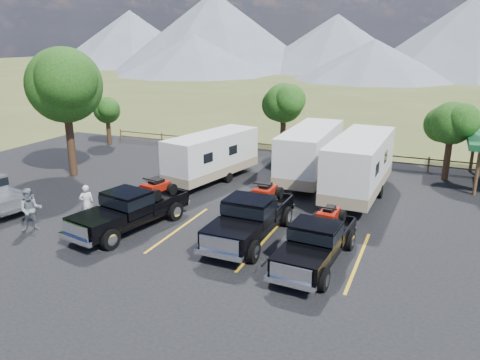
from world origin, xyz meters
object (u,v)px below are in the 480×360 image
at_px(trailer_center, 310,154).
at_px(person_b, 31,210).
at_px(tree_big_nw, 64,85).
at_px(trailer_left, 212,156).
at_px(trailer_right, 359,166).
at_px(rig_right, 317,240).
at_px(rig_center, 251,216).
at_px(rig_left, 132,208).
at_px(person_a, 87,203).

xyz_separation_m(trailer_center, person_b, (-9.43, -12.16, -0.69)).
bearing_deg(tree_big_nw, trailer_center, 17.49).
xyz_separation_m(trailer_left, trailer_right, (8.53, 0.44, 0.21)).
distance_m(rig_right, trailer_left, 11.63).
height_order(rig_center, rig_right, rig_center).
distance_m(tree_big_nw, trailer_right, 17.81).
bearing_deg(rig_right, rig_left, -176.78).
xyz_separation_m(tree_big_nw, trailer_right, (17.19, 2.66, -3.84)).
relative_size(rig_left, trailer_right, 0.67).
height_order(trailer_right, person_b, trailer_right).
distance_m(rig_center, trailer_center, 9.06).
bearing_deg(person_a, tree_big_nw, -85.84).
height_order(trailer_left, trailer_center, trailer_center).
bearing_deg(rig_center, trailer_right, 66.42).
distance_m(rig_left, person_a, 2.43).
height_order(rig_right, trailer_center, trailer_center).
bearing_deg(trailer_right, rig_center, -112.29).
height_order(rig_left, rig_right, rig_left).
relative_size(person_a, person_b, 0.91).
bearing_deg(trailer_right, trailer_left, -174.94).
relative_size(rig_center, person_a, 3.52).
relative_size(tree_big_nw, trailer_center, 0.85).
bearing_deg(rig_left, tree_big_nw, 157.87).
height_order(trailer_center, person_b, trailer_center).
relative_size(rig_left, rig_center, 1.01).
relative_size(rig_center, trailer_center, 0.68).
bearing_deg(tree_big_nw, rig_center, -18.33).
xyz_separation_m(rig_left, rig_center, (5.32, 1.15, 0.03)).
distance_m(person_a, person_b, 2.40).
bearing_deg(person_b, tree_big_nw, 76.01).
xyz_separation_m(rig_center, person_a, (-7.75, -1.28, -0.11)).
xyz_separation_m(tree_big_nw, person_a, (6.15, -5.88, -4.67)).
relative_size(rig_center, person_b, 3.18).
bearing_deg(rig_center, rig_right, -19.91).
bearing_deg(tree_big_nw, rig_right, -18.78).
relative_size(rig_center, trailer_left, 0.76).
bearing_deg(trailer_left, rig_right, -31.27).
bearing_deg(rig_left, rig_center, 23.87).
relative_size(trailer_left, person_b, 4.21).
distance_m(trailer_center, trailer_right, 3.60).
relative_size(trailer_left, person_a, 4.65).
distance_m(rig_right, trailer_center, 10.69).
relative_size(tree_big_nw, person_a, 4.41).
bearing_deg(rig_left, person_b, -141.61).
distance_m(rig_right, person_b, 12.58).
height_order(rig_right, person_a, rig_right).
xyz_separation_m(person_a, person_b, (-1.53, -1.85, 0.09)).
relative_size(rig_right, person_b, 2.92).
distance_m(rig_left, trailer_right, 12.07).
xyz_separation_m(rig_center, rig_right, (3.16, -1.20, -0.09)).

